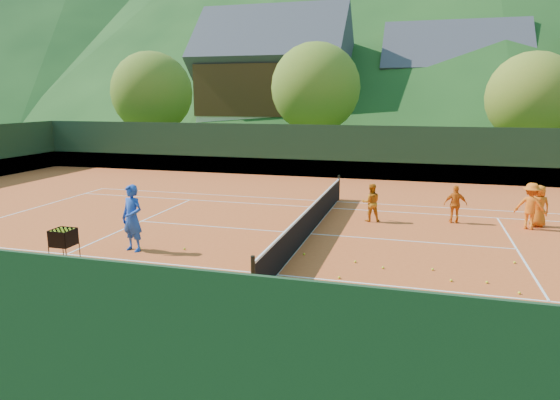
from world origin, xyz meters
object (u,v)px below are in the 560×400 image
(student_a, at_px, (371,203))
(chalet_mid, at_px, (452,92))
(ball_hopper, at_px, (63,238))
(coach, at_px, (132,218))
(student_d, at_px, (531,206))
(tennis_net, at_px, (310,219))
(student_c, at_px, (539,206))
(student_b, at_px, (455,204))
(chalet_left, at_px, (274,85))

(student_a, distance_m, chalet_mid, 32.24)
(student_a, distance_m, ball_hopper, 10.48)
(coach, xyz_separation_m, student_d, (11.91, 5.93, -0.19))
(coach, relative_size, tennis_net, 0.17)
(student_c, relative_size, ball_hopper, 1.49)
(student_a, relative_size, student_c, 0.95)
(student_d, bearing_deg, student_b, 14.54)
(ball_hopper, bearing_deg, tennis_net, 40.00)
(student_a, bearing_deg, student_d, 168.74)
(student_a, relative_size, chalet_left, 0.10)
(coach, bearing_deg, student_a, 54.44)
(student_a, relative_size, tennis_net, 0.12)
(student_b, bearing_deg, tennis_net, 26.25)
(student_c, height_order, student_d, student_d)
(chalet_left, bearing_deg, student_a, -66.94)
(student_c, xyz_separation_m, chalet_left, (-17.56, 26.86, 4.88))
(coach, distance_m, student_c, 13.83)
(student_a, xyz_separation_m, chalet_left, (-11.78, 27.67, 4.92))
(student_d, bearing_deg, ball_hopper, 49.69)
(coach, height_order, chalet_mid, chalet_mid)
(student_d, bearing_deg, student_a, 23.29)
(student_b, distance_m, chalet_left, 31.26)
(tennis_net, height_order, chalet_left, chalet_left)
(chalet_left, relative_size, chalet_mid, 1.09)
(student_d, relative_size, chalet_left, 0.12)
(coach, relative_size, student_c, 1.34)
(student_a, xyz_separation_m, tennis_net, (-1.78, -2.33, -0.21))
(coach, xyz_separation_m, tennis_net, (4.69, 3.25, -0.50))
(student_a, height_order, ball_hopper, student_a)
(tennis_net, relative_size, chalet_mid, 0.95)
(tennis_net, bearing_deg, chalet_left, 108.43)
(student_b, relative_size, ball_hopper, 1.39)
(coach, height_order, chalet_left, chalet_left)
(student_c, xyz_separation_m, student_d, (-0.35, -0.46, 0.07))
(coach, xyz_separation_m, ball_hopper, (-1.13, -1.63, -0.25))
(student_c, bearing_deg, ball_hopper, 24.16)
(tennis_net, distance_m, chalet_left, 32.04)
(ball_hopper, relative_size, chalet_mid, 0.08)
(tennis_net, xyz_separation_m, ball_hopper, (-5.82, -4.89, 0.25))
(tennis_net, distance_m, chalet_mid, 34.81)
(tennis_net, bearing_deg, student_b, 31.29)
(student_d, bearing_deg, chalet_mid, -68.22)
(student_b, distance_m, student_c, 2.81)
(ball_hopper, xyz_separation_m, chalet_mid, (11.82, 38.88, 4.22))
(student_c, bearing_deg, student_d, 46.13)
(student_a, distance_m, student_c, 5.84)
(student_a, xyz_separation_m, ball_hopper, (-7.60, -7.21, 0.04))
(chalet_left, bearing_deg, ball_hopper, -83.17)
(student_a, xyz_separation_m, student_b, (2.98, 0.57, -0.01))
(student_b, height_order, student_c, student_c)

